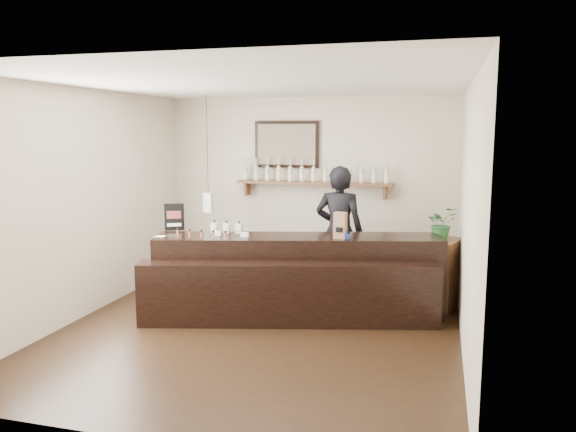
# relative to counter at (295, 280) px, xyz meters

# --- Properties ---
(ground) EXTENTS (5.00, 5.00, 0.00)m
(ground) POSITION_rel_counter_xyz_m (-0.28, -0.57, -0.46)
(ground) COLOR black
(ground) RESTS_ON ground
(room_shell) EXTENTS (5.00, 5.00, 5.00)m
(room_shell) POSITION_rel_counter_xyz_m (-0.28, -0.57, 1.24)
(room_shell) COLOR beige
(room_shell) RESTS_ON ground
(back_wall_decor) EXTENTS (2.66, 0.96, 1.69)m
(back_wall_decor) POSITION_rel_counter_xyz_m (-0.42, 1.80, 1.29)
(back_wall_decor) COLOR #55311D
(back_wall_decor) RESTS_ON ground
(counter) EXTENTS (3.59, 1.78, 1.16)m
(counter) POSITION_rel_counter_xyz_m (0.00, 0.00, 0.00)
(counter) COLOR black
(counter) RESTS_ON ground
(promo_sign) EXTENTS (0.24, 0.13, 0.36)m
(promo_sign) POSITION_rel_counter_xyz_m (-1.66, 0.10, 0.70)
(promo_sign) COLOR black
(promo_sign) RESTS_ON counter
(paper_bag) EXTENTS (0.16, 0.13, 0.32)m
(paper_bag) POSITION_rel_counter_xyz_m (0.54, 0.11, 0.69)
(paper_bag) COLOR brown
(paper_bag) RESTS_ON counter
(tape_dispenser) EXTENTS (0.13, 0.05, 0.11)m
(tape_dispenser) POSITION_rel_counter_xyz_m (0.59, 0.10, 0.57)
(tape_dispenser) COLOR #1A3ABC
(tape_dispenser) RESTS_ON counter
(side_cabinet) EXTENTS (0.61, 0.72, 0.89)m
(side_cabinet) POSITION_rel_counter_xyz_m (1.72, 0.90, -0.02)
(side_cabinet) COLOR #55311D
(side_cabinet) RESTS_ON ground
(potted_plant) EXTENTS (0.51, 0.50, 0.43)m
(potted_plant) POSITION_rel_counter_xyz_m (1.72, 0.90, 0.64)
(potted_plant) COLOR #26612E
(potted_plant) RESTS_ON side_cabinet
(shopkeeper) EXTENTS (0.78, 0.54, 2.06)m
(shopkeeper) POSITION_rel_counter_xyz_m (0.37, 0.98, 0.57)
(shopkeeper) COLOR black
(shopkeeper) RESTS_ON ground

